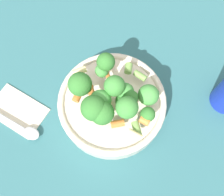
# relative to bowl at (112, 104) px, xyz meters

# --- Properties ---
(ground_plane) EXTENTS (3.00, 3.00, 0.00)m
(ground_plane) POSITION_rel_bowl_xyz_m (0.00, 0.00, -0.03)
(ground_plane) COLOR #2D6066
(bowl) EXTENTS (0.23, 0.23, 0.05)m
(bowl) POSITION_rel_bowl_xyz_m (0.00, 0.00, 0.00)
(bowl) COLOR beige
(bowl) RESTS_ON ground_plane
(pasta_salad) EXTENTS (0.15, 0.19, 0.08)m
(pasta_salad) POSITION_rel_bowl_xyz_m (0.01, 0.00, 0.07)
(pasta_salad) COLOR #8CB766
(pasta_salad) RESTS_ON bowl
(napkin) EXTENTS (0.08, 0.12, 0.01)m
(napkin) POSITION_rel_bowl_xyz_m (0.11, -0.18, -0.03)
(napkin) COLOR beige
(napkin) RESTS_ON ground_plane
(spoon) EXTENTS (0.03, 0.20, 0.01)m
(spoon) POSITION_rel_bowl_xyz_m (0.13, -0.16, -0.02)
(spoon) COLOR silver
(spoon) RESTS_ON napkin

